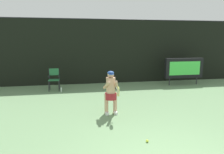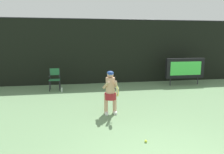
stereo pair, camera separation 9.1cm
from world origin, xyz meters
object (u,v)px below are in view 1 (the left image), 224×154
tennis_player (111,91)px  scoreboard (184,68)px  water_bottle (61,90)px  tennis_ball_spare (147,141)px  tennis_racket (118,91)px  umpire_chair (54,78)px

tennis_player → scoreboard: bearing=38.5°
water_bottle → tennis_ball_spare: (2.39, -5.44, -0.09)m
tennis_racket → tennis_ball_spare: bearing=-70.7°
scoreboard → tennis_player: bearing=-141.5°
umpire_chair → scoreboard: bearing=0.2°
umpire_chair → water_bottle: size_ratio=4.08×
tennis_racket → tennis_player: bearing=106.9°
tennis_ball_spare → water_bottle: bearing=113.7°
scoreboard → tennis_player: scoreboard is taller
water_bottle → scoreboard: bearing=4.4°
scoreboard → water_bottle: scoreboard is taller
tennis_ball_spare → tennis_player: bearing=104.1°
scoreboard → umpire_chair: bearing=-179.8°
water_bottle → tennis_ball_spare: 5.94m
tennis_racket → tennis_ball_spare: (0.41, -1.57, -0.89)m
umpire_chair → water_bottle: bearing=-53.6°
tennis_player → tennis_ball_spare: size_ratio=21.66×
tennis_player → umpire_chair: bearing=120.3°
scoreboard → water_bottle: 6.71m
umpire_chair → tennis_racket: umpire_chair is taller
water_bottle → tennis_ball_spare: bearing=-66.3°
tennis_ball_spare → tennis_racket: bearing=104.7°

